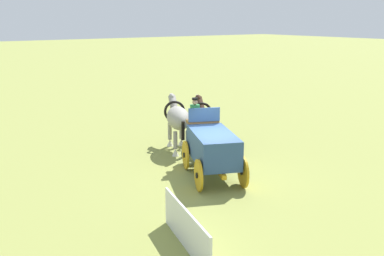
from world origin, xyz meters
TOP-DOWN VIEW (x-y plane):
  - ground_plane at (0.00, 0.00)m, footprint 220.00×220.00m
  - show_wagon at (0.13, -0.05)m, footprint 5.68×3.14m
  - draft_horse_near at (3.74, -0.92)m, footprint 3.11×1.82m
  - draft_horse_off at (3.23, -2.11)m, footprint 3.09×1.80m
  - sponsor_banner at (-3.73, 3.79)m, footprint 3.12×0.83m

SIDE VIEW (x-z plane):
  - ground_plane at x=0.00m, z-range 0.00..0.00m
  - sponsor_banner at x=-3.73m, z-range 0.00..1.10m
  - show_wagon at x=0.13m, z-range -0.21..2.54m
  - draft_horse_off at x=3.23m, z-range 0.24..2.46m
  - draft_horse_near at x=3.74m, z-range 0.29..2.62m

